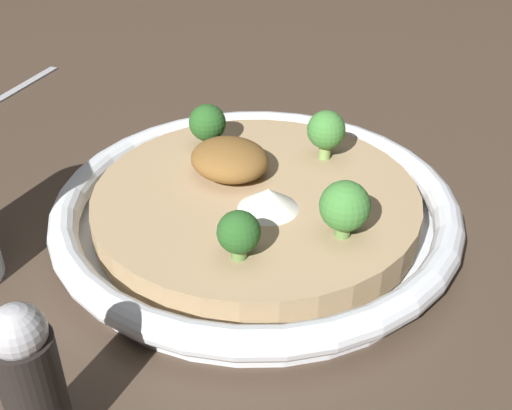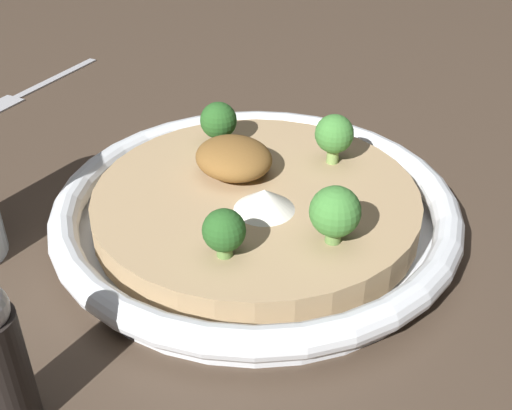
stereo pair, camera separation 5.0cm
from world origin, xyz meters
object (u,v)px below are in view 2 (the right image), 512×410
(risotto_bowl, at_px, (256,209))
(broccoli_front, at_px, (334,135))
(broccoli_back, at_px, (224,231))
(broccoli_right, at_px, (219,121))
(broccoli_back_left, at_px, (335,212))
(fork_utensil, at_px, (27,92))

(risotto_bowl, relative_size, broccoli_front, 7.52)
(broccoli_back, height_order, broccoli_front, broccoli_front)
(broccoli_right, relative_size, broccoli_back_left, 0.90)
(broccoli_back, xyz_separation_m, broccoli_front, (0.03, -0.15, 0.01))
(risotto_bowl, distance_m, broccoli_back_left, 0.09)
(broccoli_front, relative_size, broccoli_back_left, 1.00)
(risotto_bowl, relative_size, broccoli_back, 9.09)
(risotto_bowl, height_order, broccoli_back_left, broccoli_back_left)
(broccoli_front, bearing_deg, fork_utensil, 11.34)
(broccoli_right, distance_m, fork_utensil, 0.30)
(broccoli_right, xyz_separation_m, fork_utensil, (0.30, 0.03, -0.05))
(broccoli_back, xyz_separation_m, broccoli_right, (0.12, -0.10, 0.00))
(broccoli_right, bearing_deg, risotto_bowl, 157.54)
(broccoli_front, bearing_deg, broccoli_right, 26.32)
(broccoli_back, distance_m, broccoli_back_left, 0.08)
(broccoli_front, xyz_separation_m, broccoli_back_left, (-0.07, 0.08, -0.00))
(fork_utensil, bearing_deg, broccoli_back, 62.70)
(risotto_bowl, bearing_deg, broccoli_right, -22.46)
(broccoli_back, height_order, broccoli_right, broccoli_right)
(broccoli_right, distance_m, broccoli_front, 0.10)
(risotto_bowl, xyz_separation_m, broccoli_front, (-0.01, -0.08, 0.04))
(risotto_bowl, relative_size, fork_utensil, 1.70)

